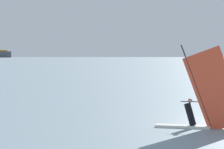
{
  "coord_description": "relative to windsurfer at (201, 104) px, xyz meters",
  "views": [
    {
      "loc": [
        -7.59,
        -22.59,
        3.49
      ],
      "look_at": [
        -6.16,
        9.71,
        2.09
      ],
      "focal_mm": 70.59,
      "sensor_mm": 36.0,
      "label": 1
    }
  ],
  "objects": [
    {
      "name": "distant_headland",
      "position": [
        298.8,
        1441.63,
        9.46
      ],
      "size": [
        1390.16,
        531.22,
        21.27
      ],
      "primitive_type": "cube",
      "rotation": [
        0.0,
        0.0,
        0.14
      ],
      "color": "#60665B",
      "rests_on": "ground_plane"
    },
    {
      "name": "windsurfer",
      "position": [
        0.0,
        0.0,
        0.0
      ],
      "size": [
        4.22,
        1.48,
        4.21
      ],
      "rotation": [
        0.0,
        0.0,
        2.87
      ],
      "color": "white",
      "rests_on": "ground_plane"
    }
  ]
}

